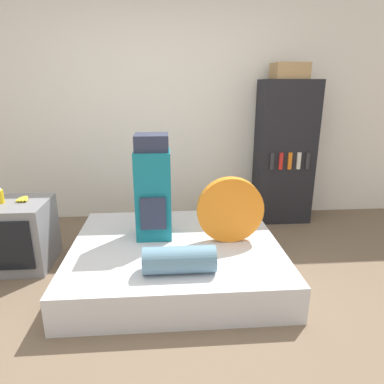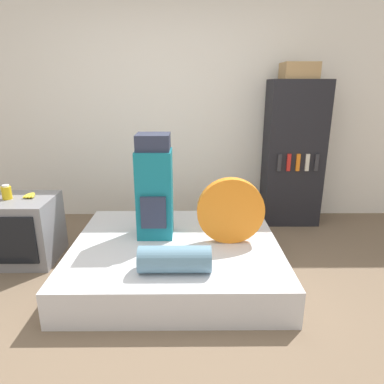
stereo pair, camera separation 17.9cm
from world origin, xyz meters
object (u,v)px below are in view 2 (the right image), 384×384
at_px(bookshelf, 293,154).
at_px(canister, 7,192).
at_px(cardboard_box, 299,71).
at_px(sleeping_roll, 175,259).
at_px(tent_bag, 231,211).
at_px(backpack, 155,188).
at_px(television, 23,230).

bearing_deg(bookshelf, canister, -161.85).
bearing_deg(cardboard_box, canister, -161.59).
relative_size(sleeping_roll, canister, 4.00).
distance_m(sleeping_roll, bookshelf, 2.14).
height_order(canister, bookshelf, bookshelf).
xyz_separation_m(sleeping_roll, canister, (-1.52, 0.73, 0.28)).
xyz_separation_m(tent_bag, cardboard_box, (0.83, 1.17, 1.15)).
xyz_separation_m(canister, bookshelf, (2.81, 0.92, 0.16)).
height_order(tent_bag, cardboard_box, cardboard_box).
height_order(sleeping_roll, cardboard_box, cardboard_box).
distance_m(backpack, cardboard_box, 2.04).
distance_m(tent_bag, sleeping_roll, 0.69).
bearing_deg(tent_bag, television, 172.88).
xyz_separation_m(backpack, sleeping_roll, (0.20, -0.64, -0.34)).
relative_size(backpack, television, 1.50).
height_order(tent_bag, sleeping_roll, tent_bag).
bearing_deg(cardboard_box, television, -160.96).
bearing_deg(sleeping_roll, bookshelf, 51.95).
relative_size(television, cardboard_box, 1.66).
xyz_separation_m(television, canister, (-0.09, 0.00, 0.36)).
xyz_separation_m(tent_bag, canister, (-1.97, 0.24, 0.09)).
bearing_deg(sleeping_roll, television, 153.17).
bearing_deg(bookshelf, sleeping_roll, -128.05).
height_order(canister, cardboard_box, cardboard_box).
distance_m(television, canister, 0.37).
height_order(backpack, tent_bag, backpack).
relative_size(television, bookshelf, 0.37).
bearing_deg(television, backpack, -3.69).
distance_m(sleeping_roll, canister, 1.71).
bearing_deg(sleeping_roll, tent_bag, 47.38).
bearing_deg(sleeping_roll, backpack, 106.87).
bearing_deg(cardboard_box, sleeping_roll, -127.59).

